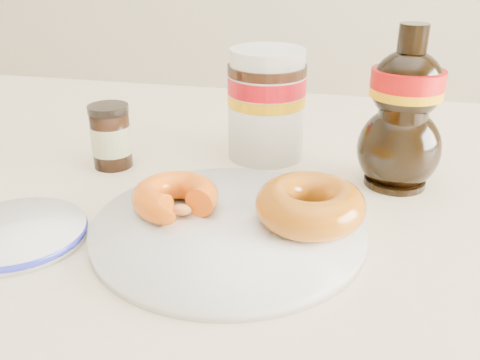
% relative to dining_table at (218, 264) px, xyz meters
% --- Properties ---
extents(dining_table, '(1.40, 0.90, 0.75)m').
position_rel_dining_table_xyz_m(dining_table, '(0.00, 0.00, 0.00)').
color(dining_table, beige).
rests_on(dining_table, ground).
extents(plate, '(0.26, 0.26, 0.01)m').
position_rel_dining_table_xyz_m(plate, '(0.03, -0.07, 0.09)').
color(plate, white).
rests_on(plate, dining_table).
extents(donut_bitten, '(0.10, 0.10, 0.03)m').
position_rel_dining_table_xyz_m(donut_bitten, '(-0.03, -0.06, 0.11)').
color(donut_bitten, '#CE5E0B').
rests_on(donut_bitten, plate).
extents(donut_whole, '(0.14, 0.14, 0.04)m').
position_rel_dining_table_xyz_m(donut_whole, '(0.11, -0.05, 0.11)').
color(donut_whole, '#9C5F0A').
rests_on(donut_whole, plate).
extents(nutella_jar, '(0.10, 0.10, 0.14)m').
position_rel_dining_table_xyz_m(nutella_jar, '(0.03, 0.14, 0.16)').
color(nutella_jar, white).
rests_on(nutella_jar, dining_table).
extents(syrup_bottle, '(0.11, 0.10, 0.18)m').
position_rel_dining_table_xyz_m(syrup_bottle, '(0.19, 0.08, 0.17)').
color(syrup_bottle, black).
rests_on(syrup_bottle, dining_table).
extents(dark_jar, '(0.05, 0.05, 0.08)m').
position_rel_dining_table_xyz_m(dark_jar, '(-0.15, 0.06, 0.12)').
color(dark_jar, black).
rests_on(dark_jar, dining_table).
extents(blue_rim_saucer, '(0.13, 0.13, 0.01)m').
position_rel_dining_table_xyz_m(blue_rim_saucer, '(-0.16, -0.12, 0.09)').
color(blue_rim_saucer, white).
rests_on(blue_rim_saucer, dining_table).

